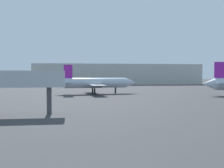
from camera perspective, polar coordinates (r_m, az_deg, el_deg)
airplane_distant at (r=70.33m, az=-3.91°, el=0.25°), size 25.16×18.21×8.61m
terminal_building at (r=147.12m, az=1.28°, el=2.36°), size 98.40×27.42×12.06m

